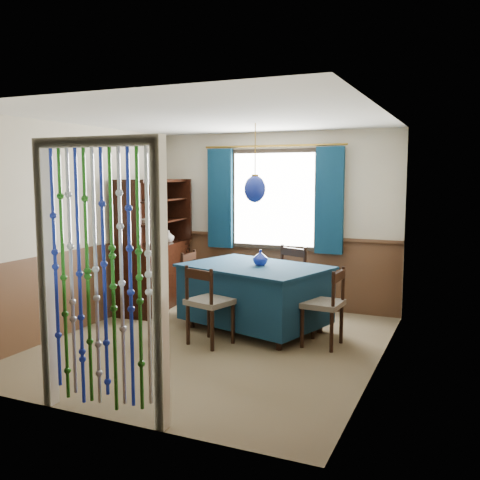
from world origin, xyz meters
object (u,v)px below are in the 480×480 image
at_px(chair_near, 208,303).
at_px(vase_table, 260,258).
at_px(sideboard, 154,264).
at_px(pendant_lamp, 255,189).
at_px(bowl_shelf, 143,221).
at_px(chair_far, 285,280).
at_px(dining_table, 255,293).
at_px(vase_sideboard, 169,236).
at_px(chair_right, 325,305).
at_px(chair_left, 198,282).

distance_m(chair_near, vase_table, 0.93).
distance_m(sideboard, pendant_lamp, 2.12).
bearing_deg(bowl_shelf, chair_far, 17.03).
height_order(dining_table, vase_table, vase_table).
bearing_deg(dining_table, sideboard, -178.98).
relative_size(chair_near, vase_table, 5.27).
xyz_separation_m(dining_table, chair_far, (0.16, 0.69, 0.04)).
relative_size(pendant_lamp, vase_table, 5.44).
height_order(chair_near, sideboard, sideboard).
relative_size(chair_far, sideboard, 0.52).
xyz_separation_m(chair_far, vase_table, (-0.10, -0.66, 0.38)).
xyz_separation_m(sideboard, vase_sideboard, (0.06, 0.30, 0.38)).
height_order(chair_right, sideboard, sideboard).
distance_m(chair_left, vase_sideboard, 1.04).
distance_m(chair_near, chair_far, 1.49).
height_order(chair_right, bowl_shelf, bowl_shelf).
bearing_deg(bowl_shelf, vase_sideboard, 90.00).
bearing_deg(bowl_shelf, chair_near, -31.10).
height_order(vase_table, bowl_shelf, bowl_shelf).
xyz_separation_m(chair_near, vase_sideboard, (-1.43, 1.52, 0.53)).
bearing_deg(vase_sideboard, vase_table, -23.33).
bearing_deg(chair_far, vase_table, 102.76).
height_order(bowl_shelf, vase_sideboard, bowl_shelf).
bearing_deg(pendant_lamp, chair_near, -109.56).
bearing_deg(bowl_shelf, chair_right, -8.30).
xyz_separation_m(chair_near, chair_right, (1.20, 0.48, -0.01)).
xyz_separation_m(chair_far, chair_left, (-1.10, -0.38, -0.04)).
xyz_separation_m(chair_right, bowl_shelf, (-2.63, 0.38, 0.81)).
bearing_deg(sideboard, bowl_shelf, -86.17).
bearing_deg(chair_near, sideboard, 156.26).
distance_m(sideboard, vase_sideboard, 0.49).
bearing_deg(sideboard, chair_left, -17.65).
relative_size(chair_left, pendant_lamp, 0.94).
distance_m(chair_near, sideboard, 1.93).
relative_size(chair_near, chair_right, 1.02).
bearing_deg(chair_near, vase_sideboard, 148.74).
height_order(chair_near, chair_left, chair_near).
relative_size(pendant_lamp, bowl_shelf, 4.21).
bearing_deg(pendant_lamp, vase_table, 33.34).
bearing_deg(vase_sideboard, sideboard, -101.23).
bearing_deg(chair_far, pendant_lamp, 98.69).
bearing_deg(pendant_lamp, bowl_shelf, 175.63).
xyz_separation_m(chair_right, vase_table, (-0.89, 0.29, 0.42)).
xyz_separation_m(dining_table, chair_left, (-0.95, 0.32, 0.00)).
relative_size(sideboard, vase_sideboard, 9.75).
bearing_deg(dining_table, chair_far, 93.86).
height_order(sideboard, vase_sideboard, sideboard).
xyz_separation_m(dining_table, sideboard, (-1.75, 0.49, 0.17)).
relative_size(chair_near, vase_sideboard, 4.79).
bearing_deg(chair_far, vase_sideboard, 18.43).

